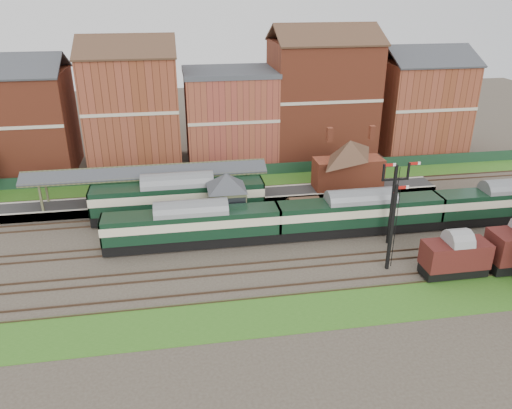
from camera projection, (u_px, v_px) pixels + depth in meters
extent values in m
plane|color=#473D33|center=(262.00, 240.00, 48.92)|extent=(160.00, 160.00, 0.00)
cube|color=#2D6619|center=(239.00, 182.00, 63.33)|extent=(90.00, 4.50, 0.06)
cube|color=#2D6619|center=(289.00, 313.00, 38.10)|extent=(90.00, 5.00, 0.06)
cube|color=#193823|center=(237.00, 171.00, 64.84)|extent=(90.00, 0.12, 1.50)
cube|color=#2D2D2D|center=(203.00, 200.00, 56.75)|extent=(55.00, 3.40, 1.00)
cube|color=#667A57|center=(227.00, 218.00, 50.91)|extent=(3.40, 3.20, 2.40)
cube|color=#494B2E|center=(227.00, 198.00, 50.01)|extent=(3.60, 3.40, 2.00)
pyramid|color=#383A3F|center=(226.00, 181.00, 49.28)|extent=(5.40, 5.40, 1.60)
cube|color=brown|center=(303.00, 213.00, 52.16)|extent=(3.00, 2.40, 2.20)
cube|color=#4C3323|center=(305.00, 203.00, 50.99)|extent=(3.20, 1.34, 0.79)
cube|color=#4C3323|center=(302.00, 198.00, 52.16)|extent=(3.20, 1.34, 0.79)
cube|color=#994026|center=(348.00, 173.00, 58.41)|extent=(8.00, 3.00, 3.50)
pyramid|color=#4C3323|center=(350.00, 150.00, 57.25)|extent=(8.10, 8.10, 2.20)
cube|color=#994026|center=(329.00, 147.00, 56.67)|extent=(0.60, 0.60, 1.60)
cube|color=#994026|center=(371.00, 144.00, 57.42)|extent=(0.60, 0.60, 1.60)
cube|color=#494B2E|center=(41.00, 196.00, 52.11)|extent=(0.22, 0.22, 3.40)
cube|color=#494B2E|center=(245.00, 175.00, 57.78)|extent=(0.22, 0.22, 3.40)
cube|color=#383A3F|center=(146.00, 172.00, 53.32)|extent=(26.00, 1.99, 0.90)
cube|color=#383A3F|center=(147.00, 166.00, 55.03)|extent=(26.00, 1.99, 0.90)
cube|color=#494B2E|center=(146.00, 166.00, 54.02)|extent=(26.00, 0.20, 0.20)
cube|color=black|center=(392.00, 205.00, 46.86)|extent=(0.25, 0.25, 8.00)
cube|color=black|center=(395.00, 179.00, 45.80)|extent=(2.60, 0.18, 0.18)
cube|color=#B2140F|center=(390.00, 165.00, 45.12)|extent=(1.10, 0.08, 0.25)
cube|color=#B2140F|center=(415.00, 163.00, 45.48)|extent=(1.10, 0.08, 0.25)
cube|color=black|center=(392.00, 228.00, 42.50)|extent=(0.25, 0.25, 8.00)
cube|color=#B2140F|center=(403.00, 187.00, 41.08)|extent=(1.10, 0.08, 0.25)
cube|color=#994026|center=(15.00, 123.00, 64.57)|extent=(14.00, 10.00, 13.00)
cube|color=brown|center=(133.00, 111.00, 66.43)|extent=(12.00, 10.00, 15.00)
cube|color=brown|center=(230.00, 118.00, 69.01)|extent=(12.00, 10.00, 12.00)
cube|color=#994026|center=(321.00, 100.00, 70.17)|extent=(14.00, 10.00, 16.00)
cube|color=brown|center=(420.00, 107.00, 73.05)|extent=(12.00, 10.00, 13.00)
cube|color=black|center=(193.00, 240.00, 47.64)|extent=(16.59, 2.32, 1.01)
cube|color=black|center=(192.00, 224.00, 46.94)|extent=(16.59, 2.58, 2.40)
cube|color=beige|center=(192.00, 221.00, 46.83)|extent=(16.61, 2.62, 0.83)
cube|color=slate|center=(191.00, 211.00, 46.40)|extent=(16.59, 2.58, 0.55)
cube|color=black|center=(358.00, 227.00, 50.15)|extent=(16.59, 2.32, 1.01)
cube|color=black|center=(360.00, 211.00, 49.46)|extent=(16.59, 2.58, 2.40)
cube|color=beige|center=(360.00, 209.00, 49.34)|extent=(16.61, 2.62, 0.83)
cube|color=slate|center=(361.00, 199.00, 48.91)|extent=(16.59, 2.58, 0.55)
cube|color=black|center=(508.00, 215.00, 52.66)|extent=(16.59, 2.32, 1.01)
cube|color=black|center=(511.00, 200.00, 51.97)|extent=(16.59, 2.58, 2.40)
cube|color=beige|center=(512.00, 198.00, 51.85)|extent=(16.61, 2.62, 0.83)
cube|color=black|center=(179.00, 212.00, 53.31)|extent=(18.06, 2.53, 1.10)
cube|color=black|center=(178.00, 196.00, 52.55)|extent=(18.06, 2.81, 2.61)
cube|color=beige|center=(178.00, 193.00, 52.43)|extent=(18.08, 2.85, 0.90)
cube|color=slate|center=(177.00, 183.00, 51.96)|extent=(18.06, 2.81, 0.60)
cube|color=black|center=(453.00, 269.00, 42.87)|extent=(5.51, 2.03, 0.83)
cube|color=#4D1716|center=(456.00, 254.00, 42.25)|extent=(5.51, 2.39, 2.20)
cube|color=gray|center=(458.00, 241.00, 41.76)|extent=(5.51, 2.39, 0.40)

